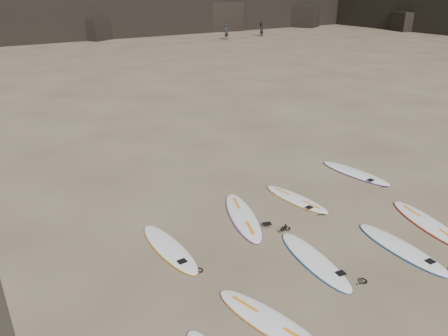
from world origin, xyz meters
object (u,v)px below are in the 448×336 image
object	(u,v)px
surfboard_2	(314,260)
surfboard_3	(402,248)
surfboard_1	(270,321)
surfboard_4	(429,224)
surfboard_8	(355,173)
surfboard_5	(169,248)
person_b	(261,29)
surfboard_7	(296,199)
person_a	(227,32)
surfboard_6	(243,216)

from	to	relation	value
surfboard_2	surfboard_3	bearing A→B (deg)	-11.95
surfboard_1	surfboard_4	size ratio (longest dim) A/B	0.95
surfboard_1	surfboard_2	bearing A→B (deg)	12.20
surfboard_1	surfboard_8	distance (m)	7.82
surfboard_5	person_b	distance (m)	45.59
surfboard_7	person_a	size ratio (longest dim) A/B	1.39
surfboard_6	person_b	size ratio (longest dim) A/B	1.78
surfboard_7	person_b	distance (m)	42.70
surfboard_1	person_b	size ratio (longest dim) A/B	1.64
surfboard_8	person_a	distance (m)	37.60
surfboard_2	surfboard_8	distance (m)	5.51
surfboard_1	surfboard_3	bearing A→B (deg)	-10.44
surfboard_4	surfboard_8	bearing A→B (deg)	89.00
surfboard_1	surfboard_6	world-z (taller)	surfboard_6
surfboard_2	surfboard_7	world-z (taller)	surfboard_2
surfboard_7	surfboard_5	bearing A→B (deg)	176.88
surfboard_2	surfboard_6	bearing A→B (deg)	103.09
surfboard_1	surfboard_6	size ratio (longest dim) A/B	0.92
surfboard_4	surfboard_3	bearing A→B (deg)	-153.30
surfboard_1	surfboard_6	xyz separation A→B (m)	(1.86, 3.58, 0.00)
surfboard_7	surfboard_8	size ratio (longest dim) A/B	0.89
surfboard_8	surfboard_3	bearing A→B (deg)	-131.10
surfboard_1	person_a	xyz separation A→B (m)	(23.39, 37.66, 0.79)
surfboard_6	surfboard_7	world-z (taller)	surfboard_6
surfboard_2	person_b	world-z (taller)	person_b
surfboard_3	person_a	bearing A→B (deg)	65.63
person_a	person_b	distance (m)	5.29
surfboard_1	person_b	distance (m)	47.84
surfboard_1	surfboard_5	size ratio (longest dim) A/B	1.01
surfboard_6	person_a	bearing A→B (deg)	77.35
person_a	surfboard_4	bearing A→B (deg)	-135.28
surfboard_4	person_b	size ratio (longest dim) A/B	1.73
surfboard_5	surfboard_7	world-z (taller)	surfboard_5
person_b	surfboard_8	bearing A→B (deg)	41.19
surfboard_2	person_a	world-z (taller)	person_a
surfboard_3	surfboard_8	size ratio (longest dim) A/B	1.00
surfboard_1	surfboard_4	xyz separation A→B (m)	(5.80, 0.58, 0.00)
surfboard_2	person_b	distance (m)	45.79
surfboard_2	person_b	bearing A→B (deg)	62.66
surfboard_6	surfboard_1	bearing A→B (deg)	-97.85
surfboard_1	surfboard_8	xyz separation A→B (m)	(6.74, 3.97, 0.00)
surfboard_1	surfboard_5	bearing A→B (deg)	85.29
surfboard_8	person_b	bearing A→B (deg)	50.60
person_b	surfboard_1	bearing A→B (deg)	36.93
surfboard_1	surfboard_2	world-z (taller)	same
surfboard_5	person_b	size ratio (longest dim) A/B	1.62
surfboard_7	person_b	size ratio (longest dim) A/B	1.49
surfboard_3	surfboard_7	bearing A→B (deg)	99.60
surfboard_7	surfboard_8	world-z (taller)	surfboard_8
person_a	surfboard_2	bearing A→B (deg)	-140.06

